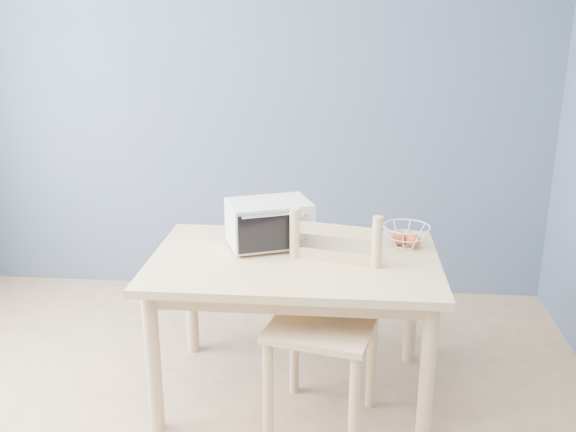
# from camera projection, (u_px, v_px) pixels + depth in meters

# --- Properties ---
(room) EXTENTS (4.01, 4.51, 2.61)m
(room) POSITION_uv_depth(u_px,v_px,m) (148.00, 202.00, 2.10)
(room) COLOR tan
(room) RESTS_ON ground
(dining_table) EXTENTS (1.40, 0.90, 0.75)m
(dining_table) POSITION_uv_depth(u_px,v_px,m) (294.00, 277.00, 3.15)
(dining_table) COLOR #D8B482
(dining_table) RESTS_ON ground
(toaster_oven) EXTENTS (0.48, 0.42, 0.24)m
(toaster_oven) POSITION_uv_depth(u_px,v_px,m) (266.00, 223.00, 3.22)
(toaster_oven) COLOR beige
(toaster_oven) RESTS_ON dining_table
(fruit_basket) EXTENTS (0.29, 0.29, 0.11)m
(fruit_basket) POSITION_uv_depth(u_px,v_px,m) (406.00, 236.00, 3.25)
(fruit_basket) COLOR silver
(fruit_basket) RESTS_ON dining_table
(dining_chair) EXTENTS (0.56, 0.56, 1.00)m
(dining_chair) POSITION_uv_depth(u_px,v_px,m) (325.00, 325.00, 3.00)
(dining_chair) COLOR #D8B482
(dining_chair) RESTS_ON ground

